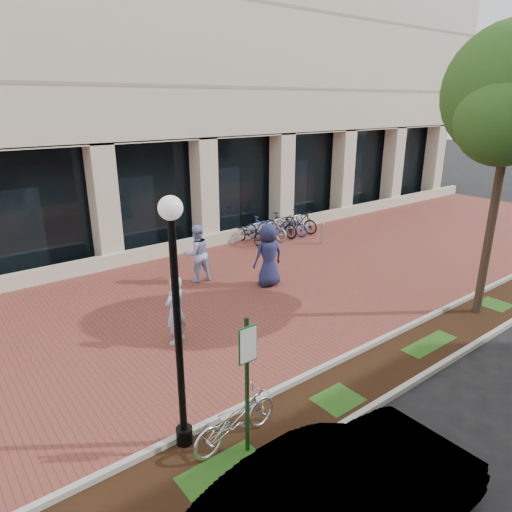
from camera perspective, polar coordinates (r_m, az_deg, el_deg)
ground at (r=13.78m, az=-2.44°, el=-4.76°), size 120.00×120.00×0.00m
brick_plaza at (r=13.78m, az=-2.44°, el=-4.74°), size 40.00×9.00×0.01m
planting_strip at (r=10.44m, az=15.09°, el=-13.68°), size 40.00×1.50×0.01m
curb_plaza_side at (r=10.80m, az=11.91°, el=-11.91°), size 40.00×0.12×0.12m
curb_street_side at (r=10.07m, az=18.60°, el=-15.01°), size 40.00×0.12×0.12m
parking_sign at (r=7.27m, az=-1.08°, el=-14.06°), size 0.34×0.07×2.44m
lamppost at (r=7.13m, az=-9.85°, el=-7.26°), size 0.36×0.36×4.25m
street_tree at (r=12.99m, az=29.35°, el=16.43°), size 3.94×3.28×7.33m
locked_bicycle at (r=8.12m, az=-2.57°, el=-19.61°), size 1.79×0.75×0.92m
pedestrian_left at (r=10.94m, az=-10.04°, el=-6.71°), size 0.72×0.59×1.69m
pedestrian_mid at (r=14.53m, az=-7.40°, el=0.30°), size 0.97×0.79×1.87m
pedestrian_right at (r=14.06m, az=1.57°, el=0.09°), size 1.04×0.74×1.99m
bollard at (r=18.62m, az=8.28°, el=2.83°), size 0.12×0.12×0.88m
bike_rack_cluster at (r=19.23m, az=2.47°, el=3.65°), size 3.54×1.86×1.03m
sedan_near_curb at (r=6.46m, az=10.25°, el=-28.92°), size 4.55×1.60×1.50m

